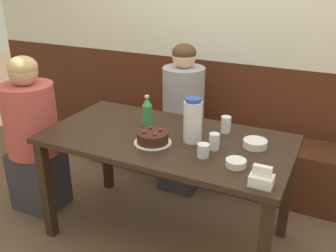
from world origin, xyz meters
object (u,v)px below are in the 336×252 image
object	(u,v)px
soju_bottle	(147,111)
bowl_soup_white	(255,144)
person_teal_shirt	(183,123)
person_pale_blue_shirt	(33,137)
glass_shot_small	(203,150)
birthday_cake	(153,138)
napkin_holder	(262,179)
water_pitcher	(193,120)
glass_water_tall	(214,141)
bench_seat	(210,155)
glass_tumbler_short	(226,125)
bowl_rice_small	(236,163)

from	to	relation	value
soju_bottle	bowl_soup_white	world-z (taller)	soju_bottle
person_teal_shirt	person_pale_blue_shirt	xyz separation A→B (m)	(-0.84, -0.75, 0.01)
glass_shot_small	bowl_soup_white	bearing A→B (deg)	47.58
soju_bottle	person_pale_blue_shirt	bearing A→B (deg)	-165.19
soju_bottle	person_pale_blue_shirt	world-z (taller)	person_pale_blue_shirt
birthday_cake	napkin_holder	bearing A→B (deg)	-15.73
water_pitcher	person_pale_blue_shirt	xyz separation A→B (m)	(-1.17, -0.12, -0.30)
glass_shot_small	person_pale_blue_shirt	size ratio (longest dim) A/B	0.07
birthday_cake	water_pitcher	distance (m)	0.25
glass_water_tall	person_pale_blue_shirt	distance (m)	1.34
birthday_cake	glass_shot_small	xyz separation A→B (m)	(0.33, -0.04, 0.00)
person_pale_blue_shirt	water_pitcher	bearing A→B (deg)	5.60
glass_water_tall	person_teal_shirt	size ratio (longest dim) A/B	0.08
bench_seat	glass_shot_small	xyz separation A→B (m)	(0.29, -0.98, 0.54)
glass_shot_small	person_pale_blue_shirt	distance (m)	1.32
water_pitcher	soju_bottle	size ratio (longest dim) A/B	1.33
water_pitcher	glass_water_tall	distance (m)	0.18
bench_seat	napkin_holder	distance (m)	1.41
napkin_holder	glass_shot_small	size ratio (longest dim) A/B	1.47
water_pitcher	person_pale_blue_shirt	distance (m)	1.22
glass_shot_small	napkin_holder	bearing A→B (deg)	-23.96
bench_seat	glass_water_tall	xyz separation A→B (m)	(0.32, -0.86, 0.55)
glass_tumbler_short	bowl_rice_small	bearing A→B (deg)	-65.13
glass_shot_small	bench_seat	bearing A→B (deg)	106.72
napkin_holder	bowl_soup_white	size ratio (longest dim) A/B	0.80
glass_water_tall	person_teal_shirt	xyz separation A→B (m)	(-0.49, 0.68, -0.23)
birthday_cake	glass_water_tall	distance (m)	0.36
birthday_cake	bowl_soup_white	bearing A→B (deg)	20.79
bowl_rice_small	glass_tumbler_short	bearing A→B (deg)	114.87
water_pitcher	bowl_soup_white	bearing A→B (deg)	13.13
bench_seat	water_pitcher	xyz separation A→B (m)	(0.16, -0.81, 0.63)
soju_bottle	glass_water_tall	world-z (taller)	soju_bottle
bench_seat	glass_tumbler_short	world-z (taller)	glass_tumbler_short
person_pale_blue_shirt	soju_bottle	bearing A→B (deg)	14.81
glass_shot_small	person_pale_blue_shirt	xyz separation A→B (m)	(-1.30, 0.05, -0.20)
bowl_soup_white	glass_shot_small	distance (m)	0.33
napkin_holder	bowl_rice_small	bearing A→B (deg)	140.78
bowl_soup_white	glass_shot_small	bearing A→B (deg)	-132.42
glass_tumbler_short	birthday_cake	bearing A→B (deg)	-134.94
water_pitcher	napkin_holder	bearing A→B (deg)	-33.49
birthday_cake	person_pale_blue_shirt	distance (m)	1.00
soju_bottle	glass_tumbler_short	xyz separation A→B (m)	(0.50, 0.11, -0.04)
person_teal_shirt	bowl_rice_small	bearing A→B (deg)	38.77
napkin_holder	bowl_rice_small	world-z (taller)	napkin_holder
person_pale_blue_shirt	bowl_soup_white	bearing A→B (deg)	7.37
bowl_rice_small	glass_water_tall	world-z (taller)	glass_water_tall
bowl_soup_white	glass_tumbler_short	distance (m)	0.25
person_pale_blue_shirt	glass_tumbler_short	bearing A→B (deg)	13.88
bench_seat	soju_bottle	bearing A→B (deg)	-105.30
glass_water_tall	bench_seat	bearing A→B (deg)	110.08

